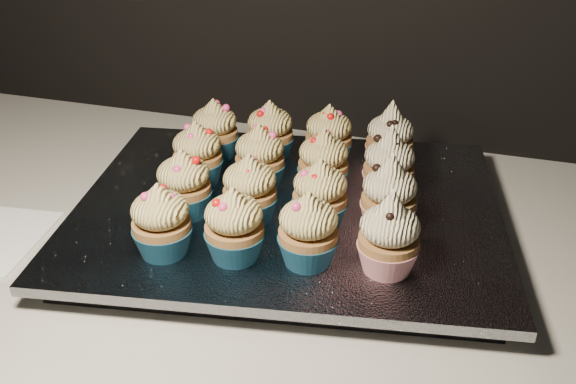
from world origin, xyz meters
name	(u,v)px	position (x,y,z in m)	size (l,w,h in m)	color
worktop	(473,279)	(0.00, 1.70, 0.88)	(2.44, 0.64, 0.04)	beige
baking_tray	(288,220)	(-0.22, 1.71, 0.91)	(0.47, 0.35, 0.02)	black
foil_lining	(288,208)	(-0.22, 1.71, 0.93)	(0.50, 0.39, 0.01)	silver
cupcake_0	(161,222)	(-0.32, 1.58, 0.97)	(0.06, 0.06, 0.08)	navy
cupcake_1	(234,227)	(-0.25, 1.59, 0.97)	(0.06, 0.06, 0.08)	navy
cupcake_2	(308,231)	(-0.17, 1.61, 0.97)	(0.06, 0.06, 0.08)	navy
cupcake_3	(389,237)	(-0.09, 1.62, 0.97)	(0.06, 0.06, 0.10)	red
cupcake_4	(184,185)	(-0.33, 1.66, 0.97)	(0.06, 0.06, 0.08)	navy
cupcake_5	(250,191)	(-0.26, 1.67, 0.97)	(0.06, 0.06, 0.08)	navy
cupcake_6	(320,196)	(-0.18, 1.68, 0.97)	(0.06, 0.06, 0.08)	navy
cupcake_7	(389,196)	(-0.10, 1.70, 0.97)	(0.06, 0.06, 0.10)	red
cupcake_8	(198,155)	(-0.35, 1.73, 0.97)	(0.06, 0.06, 0.08)	navy
cupcake_9	(260,158)	(-0.27, 1.75, 0.97)	(0.06, 0.06, 0.08)	navy
cupcake_10	(323,163)	(-0.19, 1.76, 0.97)	(0.06, 0.06, 0.08)	navy
cupcake_11	(389,166)	(-0.11, 1.77, 0.97)	(0.06, 0.06, 0.10)	red
cupcake_12	(215,131)	(-0.36, 1.81, 0.97)	(0.06, 0.06, 0.08)	navy
cupcake_13	(270,133)	(-0.28, 1.83, 0.97)	(0.06, 0.06, 0.08)	navy
cupcake_14	(329,137)	(-0.20, 1.83, 0.97)	(0.06, 0.06, 0.08)	navy
cupcake_15	(390,139)	(-0.13, 1.85, 0.97)	(0.06, 0.06, 0.10)	red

